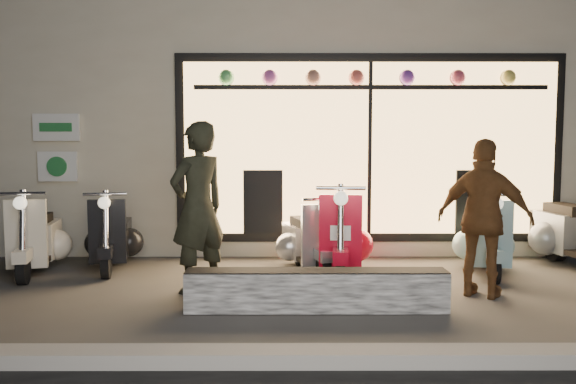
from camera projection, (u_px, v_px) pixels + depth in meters
name	position (u px, v px, depth m)	size (l,w,h in m)	color
ground	(321.00, 293.00, 6.08)	(40.00, 40.00, 0.00)	#383533
kerb	(337.00, 357.00, 4.08)	(40.00, 0.25, 0.12)	slate
shop_building	(306.00, 119.00, 10.87)	(10.20, 6.23, 4.20)	beige
graffiti_barrier	(316.00, 290.00, 5.41)	(2.51, 0.28, 0.40)	black
scooter_silver	(306.00, 240.00, 7.21)	(0.66, 1.33, 0.95)	black
scooter_red	(340.00, 238.00, 7.04)	(0.57, 1.53, 1.09)	black
scooter_black	(113.00, 236.00, 7.40)	(0.61, 1.40, 0.99)	black
scooter_cream	(37.00, 239.00, 7.12)	(0.65, 1.44, 1.02)	black
scooter_blue	(485.00, 239.00, 7.17)	(0.63, 1.42, 1.01)	black
scooter_grey	(570.00, 231.00, 7.45)	(0.66, 1.63, 1.16)	black
man	(198.00, 208.00, 6.05)	(0.68, 0.44, 1.85)	black
woman	(484.00, 218.00, 5.87)	(0.98, 0.41, 1.67)	brown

